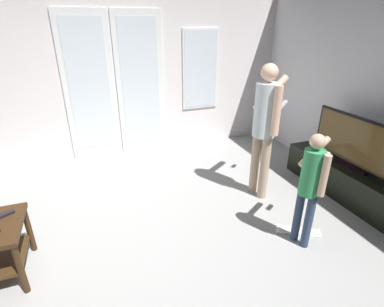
% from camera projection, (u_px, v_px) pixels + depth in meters
% --- Properties ---
extents(ground_plane, '(6.26, 4.90, 0.02)m').
position_uv_depth(ground_plane, '(124.00, 255.00, 2.74)').
color(ground_plane, '#9A9A98').
extents(wall_back_with_doors, '(6.26, 0.09, 2.63)m').
position_uv_depth(wall_back_with_doors, '(96.00, 75.00, 4.29)').
color(wall_back_with_doors, silver).
rests_on(wall_back_with_doors, ground_plane).
extents(tv_stand, '(0.41, 1.76, 0.40)m').
position_uv_depth(tv_stand, '(348.00, 182.00, 3.58)').
color(tv_stand, black).
rests_on(tv_stand, ground_plane).
extents(flat_screen_tv, '(0.08, 1.21, 0.62)m').
position_uv_depth(flat_screen_tv, '(357.00, 143.00, 3.37)').
color(flat_screen_tv, black).
rests_on(flat_screen_tv, tv_stand).
extents(person_adult, '(0.60, 0.49, 1.60)m').
position_uv_depth(person_adult, '(265.00, 121.00, 3.32)').
color(person_adult, tan).
rests_on(person_adult, ground_plane).
extents(person_child, '(0.47, 0.37, 1.14)m').
position_uv_depth(person_child, '(311.00, 181.00, 2.61)').
color(person_child, '#2D3F59').
rests_on(person_child, ground_plane).
extents(loose_keyboard, '(0.44, 0.34, 0.02)m').
position_uv_depth(loose_keyboard, '(298.00, 231.00, 3.02)').
color(loose_keyboard, white).
rests_on(loose_keyboard, ground_plane).
extents(dvd_remote_slim, '(0.17, 0.13, 0.02)m').
position_uv_depth(dvd_remote_slim, '(3.00, 215.00, 2.42)').
color(dvd_remote_slim, black).
rests_on(dvd_remote_slim, coffee_table).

